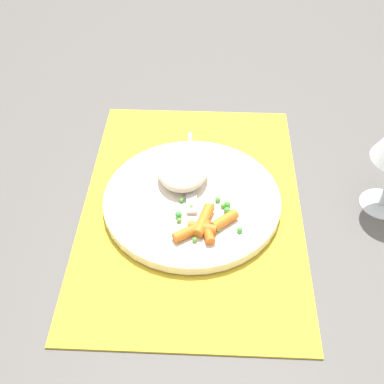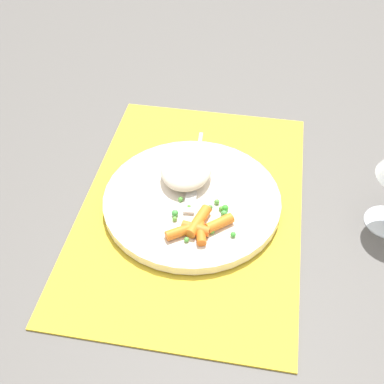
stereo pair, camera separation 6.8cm
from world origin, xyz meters
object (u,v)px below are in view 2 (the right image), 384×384
(rice_mound, at_px, (186,169))
(fork, at_px, (194,179))
(carrot_portion, at_px, (200,226))
(plate, at_px, (192,200))

(rice_mound, distance_m, fork, 0.02)
(carrot_portion, bearing_deg, fork, -166.30)
(carrot_portion, bearing_deg, rice_mound, -160.10)
(plate, distance_m, carrot_portion, 0.07)
(rice_mound, distance_m, carrot_portion, 0.11)
(rice_mound, height_order, fork, rice_mound)
(plate, relative_size, rice_mound, 2.81)
(carrot_portion, bearing_deg, plate, -161.01)
(plate, xyz_separation_m, rice_mound, (-0.04, -0.02, 0.02))
(carrot_portion, relative_size, fork, 0.48)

